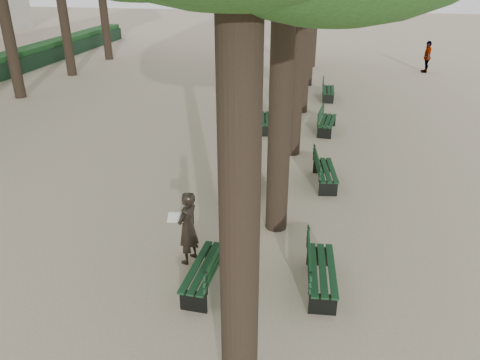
# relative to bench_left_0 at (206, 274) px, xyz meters

# --- Properties ---
(ground) EXTENTS (120.00, 120.00, 0.00)m
(ground) POSITION_rel_bench_left_0_xyz_m (-0.37, -0.45, -0.27)
(ground) COLOR tan
(ground) RESTS_ON ground
(bench_left_0) EXTENTS (0.67, 1.83, 0.92)m
(bench_left_0) POSITION_rel_bench_left_0_xyz_m (0.00, 0.00, 0.00)
(bench_left_0) COLOR black
(bench_left_0) RESTS_ON ground
(bench_left_1) EXTENTS (0.64, 1.82, 0.92)m
(bench_left_1) POSITION_rel_bench_left_0_xyz_m (0.00, 4.57, 0.00)
(bench_left_1) COLOR black
(bench_left_1) RESTS_ON ground
(bench_left_2) EXTENTS (0.81, 1.86, 0.92)m
(bench_left_2) POSITION_rel_bench_left_0_xyz_m (-0.00, 9.87, 0.00)
(bench_left_2) COLOR black
(bench_left_2) RESTS_ON ground
(bench_left_3) EXTENTS (0.65, 1.82, 0.92)m
(bench_left_3) POSITION_rel_bench_left_0_xyz_m (0.00, 15.42, 0.00)
(bench_left_3) COLOR black
(bench_left_3) RESTS_ON ground
(bench_right_0) EXTENTS (0.70, 1.84, 0.92)m
(bench_right_0) POSITION_rel_bench_left_0_xyz_m (2.27, 0.34, 0.00)
(bench_right_0) COLOR black
(bench_right_0) RESTS_ON ground
(bench_right_1) EXTENTS (0.81, 1.86, 0.92)m
(bench_right_1) POSITION_rel_bench_left_0_xyz_m (2.27, 5.27, 0.00)
(bench_right_1) COLOR black
(bench_right_1) RESTS_ON ground
(bench_right_2) EXTENTS (0.75, 1.85, 0.92)m
(bench_right_2) POSITION_rel_bench_left_0_xyz_m (2.27, 10.02, 0.00)
(bench_right_2) COLOR black
(bench_right_2) RESTS_ON ground
(bench_right_3) EXTENTS (0.60, 1.81, 0.92)m
(bench_right_3) POSITION_rel_bench_left_0_xyz_m (2.27, 14.87, 0.00)
(bench_right_3) COLOR black
(bench_right_3) RESTS_ON ground
(man_with_map) EXTENTS (0.70, 0.73, 1.65)m
(man_with_map) POSITION_rel_bench_left_0_xyz_m (-0.57, 0.79, 0.56)
(man_with_map) COLOR black
(man_with_map) RESTS_ON ground
(pedestrian_c) EXTENTS (0.39, 1.07, 1.81)m
(pedestrian_c) POSITION_rel_bench_left_0_xyz_m (7.87, 22.01, 0.63)
(pedestrian_c) COLOR #262628
(pedestrian_c) RESTS_ON ground
(pedestrian_b) EXTENTS (1.26, 0.83, 1.87)m
(pedestrian_b) POSITION_rel_bench_left_0_xyz_m (-0.16, 24.22, 0.66)
(pedestrian_b) COLOR #262628
(pedestrian_b) RESTS_ON ground
(pedestrian_a) EXTENTS (0.92, 0.72, 1.75)m
(pedestrian_a) POSITION_rel_bench_left_0_xyz_m (-3.28, 22.46, 0.60)
(pedestrian_a) COLOR #262628
(pedestrian_a) RESTS_ON ground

